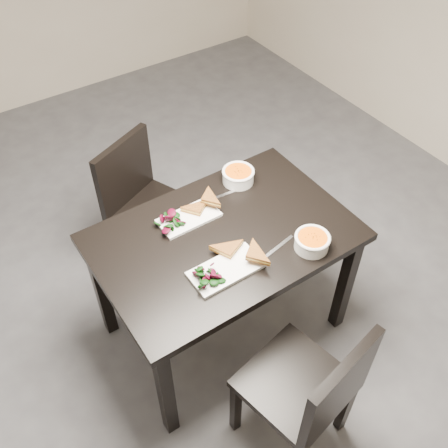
% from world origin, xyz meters
% --- Properties ---
extents(ground, '(5.00, 5.00, 0.00)m').
position_xyz_m(ground, '(0.00, 0.00, 0.00)').
color(ground, '#47474C').
rests_on(ground, ground).
extents(table, '(1.20, 0.80, 0.75)m').
position_xyz_m(table, '(0.27, -0.37, 0.65)').
color(table, black).
rests_on(table, ground).
extents(chair_near, '(0.49, 0.49, 0.85)m').
position_xyz_m(chair_near, '(0.22, -1.10, 0.48)').
color(chair_near, black).
rests_on(chair_near, ground).
extents(chair_far, '(0.55, 0.55, 0.85)m').
position_xyz_m(chair_far, '(0.17, 0.32, 0.48)').
color(chair_far, black).
rests_on(chair_far, ground).
extents(plate_near, '(0.32, 0.16, 0.02)m').
position_xyz_m(plate_near, '(0.16, -0.56, 0.76)').
color(plate_near, white).
rests_on(plate_near, table).
extents(sandwich_near, '(0.20, 0.18, 0.05)m').
position_xyz_m(sandwich_near, '(0.22, -0.54, 0.79)').
color(sandwich_near, '#96581F').
rests_on(sandwich_near, plate_near).
extents(salad_near, '(0.10, 0.09, 0.04)m').
position_xyz_m(salad_near, '(0.06, -0.56, 0.79)').
color(salad_near, black).
rests_on(salad_near, plate_near).
extents(soup_bowl_near, '(0.16, 0.16, 0.07)m').
position_xyz_m(soup_bowl_near, '(0.56, -0.66, 0.79)').
color(soup_bowl_near, white).
rests_on(soup_bowl_near, table).
extents(cutlery_near, '(0.18, 0.05, 0.00)m').
position_xyz_m(cutlery_near, '(0.44, -0.57, 0.75)').
color(cutlery_near, silver).
rests_on(cutlery_near, table).
extents(plate_far, '(0.29, 0.15, 0.01)m').
position_xyz_m(plate_far, '(0.19, -0.19, 0.76)').
color(plate_far, white).
rests_on(plate_far, table).
extents(sandwich_far, '(0.18, 0.18, 0.05)m').
position_xyz_m(sandwich_far, '(0.25, -0.21, 0.79)').
color(sandwich_far, '#96581F').
rests_on(sandwich_far, plate_far).
extents(salad_far, '(0.09, 0.08, 0.04)m').
position_xyz_m(salad_far, '(0.09, -0.19, 0.78)').
color(salad_far, black).
rests_on(salad_far, plate_far).
extents(soup_bowl_far, '(0.17, 0.17, 0.07)m').
position_xyz_m(soup_bowl_far, '(0.54, -0.10, 0.79)').
color(soup_bowl_far, white).
rests_on(soup_bowl_far, table).
extents(cutlery_far, '(0.18, 0.03, 0.00)m').
position_xyz_m(cutlery_far, '(0.39, -0.14, 0.75)').
color(cutlery_far, silver).
rests_on(cutlery_far, table).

